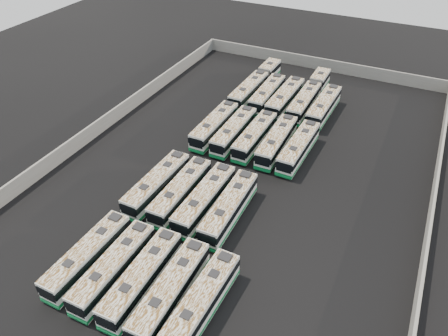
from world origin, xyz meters
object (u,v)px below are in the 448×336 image
bus_midback_center (255,136)px  bus_front_center (142,278)px  bus_back_far_right (324,107)px  bus_midfront_center (205,199)px  bus_midback_left (234,131)px  bus_midfront_right (229,208)px  bus_midback_far_left (215,126)px  bus_midback_far_right (298,148)px  bus_front_right (171,291)px  bus_back_right (309,95)px  bus_back_far_left (256,84)px  bus_midfront_far_left (157,184)px  bus_midback_right (277,141)px  bus_front_far_right (201,303)px  bus_back_center (285,98)px  bus_front_left (114,268)px  bus_midfront_left (181,192)px  bus_back_left (267,94)px

bus_midback_center → bus_front_center: bearing=-89.5°
bus_midback_center → bus_back_far_right: (6.22, 12.20, 0.04)m
bus_midfront_center → bus_midback_center: 14.75m
bus_midback_left → bus_midback_center: bus_midback_left is taller
bus_midfront_right → bus_front_center: bearing=-105.5°
bus_midback_far_left → bus_midback_far_right: size_ratio=1.01×
bus_midfront_center → bus_midback_far_left: size_ratio=1.02×
bus_front_right → bus_back_right: size_ratio=0.66×
bus_front_right → bus_back_far_left: (-9.35, 42.26, -0.02)m
bus_midfront_far_left → bus_midback_left: size_ratio=1.02×
bus_front_center → bus_midfront_far_left: bus_midfront_far_left is taller
bus_front_center → bus_back_right: size_ratio=0.65×
bus_midback_left → bus_back_far_left: size_ratio=0.64×
bus_midfront_far_left → bus_midback_center: 16.03m
bus_midfront_right → bus_midback_left: (-6.26, 14.74, -0.03)m
bus_midback_left → bus_front_center: bearing=-83.5°
bus_midback_right → bus_back_far_left: (-9.30, 15.11, -0.01)m
bus_midfront_center → bus_midback_far_right: bearing=67.5°
bus_front_far_right → bus_back_far_left: (-12.39, 42.15, 0.00)m
bus_front_far_right → bus_front_center: bearing=-178.8°
bus_midback_center → bus_back_far_right: bus_back_far_right is taller
bus_front_far_right → bus_back_right: size_ratio=0.65×
bus_front_center → bus_midfront_far_left: bearing=116.0°
bus_back_far_left → bus_back_right: 9.22m
bus_midback_far_left → bus_back_far_left: 15.15m
bus_front_center → bus_midback_far_left: (-6.23, 27.00, 0.01)m
bus_midback_far_right → bus_back_right: bus_midback_far_right is taller
bus_midback_far_left → bus_back_far_right: size_ratio=0.99×
bus_front_far_right → bus_back_right: (-3.16, 42.17, -0.01)m
bus_back_center → bus_front_left: bearing=-93.1°
bus_front_left → bus_midfront_left: bearing=89.8°
bus_front_far_right → bus_back_right: 42.29m
bus_back_left → bus_back_right: bus_back_left is taller
bus_front_right → bus_back_right: 42.28m
bus_front_center → bus_back_left: (-3.08, 39.35, -0.01)m
bus_front_left → bus_front_right: 6.25m
bus_front_left → bus_back_right: 42.76m
bus_front_far_right → bus_back_left: (-9.28, 39.35, -0.00)m
bus_midback_far_left → bus_back_center: (6.18, 12.23, 0.04)m
bus_midfront_far_left → bus_midback_center: (6.24, 14.77, -0.04)m
bus_front_center → bus_back_left: bus_front_center is taller
bus_midfront_right → bus_midback_left: size_ratio=1.03×
bus_midfront_left → bus_midback_far_left: 15.03m
bus_front_left → bus_midfront_left: 12.44m
bus_midfront_left → bus_midback_center: 15.03m
bus_back_far_left → bus_back_left: bus_back_far_left is taller
bus_midfront_far_left → bus_back_left: (3.21, 27.11, -0.02)m
bus_front_left → bus_front_far_right: (9.29, 0.15, 0.01)m
bus_midback_left → bus_front_left: bearing=-90.1°
bus_front_center → bus_midfront_center: size_ratio=0.98×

